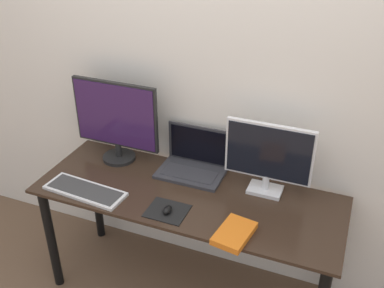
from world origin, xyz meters
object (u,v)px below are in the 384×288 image
object	(u,v)px
laptop	(194,161)
mouse	(167,210)
monitor_right	(268,156)
keyboard	(85,191)
monitor_left	(116,120)
book	(234,233)

from	to	relation	value
laptop	mouse	world-z (taller)	laptop
monitor_right	keyboard	size ratio (longest dim) A/B	0.99
monitor_left	book	bearing A→B (deg)	-25.56
monitor_left	keyboard	size ratio (longest dim) A/B	1.13
monitor_right	keyboard	distance (m)	0.98
monitor_right	keyboard	xyz separation A→B (m)	(-0.89, -0.37, -0.21)
monitor_right	book	size ratio (longest dim) A/B	1.89
mouse	laptop	bearing A→B (deg)	93.31
book	monitor_right	bearing A→B (deg)	83.47
mouse	keyboard	bearing A→B (deg)	-179.91
monitor_left	mouse	xyz separation A→B (m)	(0.49, -0.37, -0.24)
laptop	mouse	size ratio (longest dim) A/B	5.64
keyboard	monitor_right	bearing A→B (deg)	22.56
monitor_left	laptop	world-z (taller)	monitor_left
monitor_left	keyboard	world-z (taller)	monitor_left
monitor_left	laptop	xyz separation A→B (m)	(0.46, 0.05, -0.20)
monitor_left	monitor_right	xyz separation A→B (m)	(0.89, 0.00, -0.04)
monitor_left	book	xyz separation A→B (m)	(0.85, -0.40, -0.24)
laptop	keyboard	xyz separation A→B (m)	(-0.46, -0.42, -0.05)
monitor_right	mouse	distance (m)	0.58
monitor_left	keyboard	xyz separation A→B (m)	(0.00, -0.37, -0.25)
laptop	mouse	distance (m)	0.42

